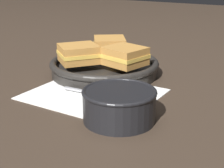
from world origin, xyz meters
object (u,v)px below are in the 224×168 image
object	(u,v)px
soup_bowl	(119,103)
skillet	(104,67)
spoon	(105,95)
sandwich_near_right	(110,46)
sandwich_far_left	(79,54)
sandwich_near_left	(125,56)

from	to	relation	value
soup_bowl	skillet	size ratio (longest dim) A/B	0.49
spoon	sandwich_near_right	bearing A→B (deg)	116.45
skillet	sandwich_far_left	distance (m)	0.08
sandwich_near_right	sandwich_far_left	size ratio (longest dim) A/B	0.99
soup_bowl	sandwich_near_left	size ratio (longest dim) A/B	1.22
sandwich_near_left	sandwich_near_right	distance (m)	0.12
spoon	skillet	xyz separation A→B (m)	(-0.09, 0.15, 0.01)
spoon	sandwich_near_left	bearing A→B (deg)	98.48
skillet	sandwich_near_left	world-z (taller)	sandwich_near_left
skillet	soup_bowl	bearing A→B (deg)	-53.41
skillet	sandwich_near_left	bearing A→B (deg)	-11.44
spoon	sandwich_near_left	world-z (taller)	sandwich_near_left
sandwich_far_left	soup_bowl	bearing A→B (deg)	-39.47
skillet	spoon	bearing A→B (deg)	-58.22
soup_bowl	sandwich_near_left	world-z (taller)	sandwich_near_left
skillet	sandwich_far_left	size ratio (longest dim) A/B	2.23
soup_bowl	sandwich_near_left	bearing A→B (deg)	115.47
skillet	sandwich_near_right	world-z (taller)	sandwich_near_right
spoon	sandwich_near_left	xyz separation A→B (m)	(-0.02, 0.14, 0.06)
skillet	sandwich_near_right	distance (m)	0.08
spoon	soup_bowl	bearing A→B (deg)	-47.69
soup_bowl	skillet	world-z (taller)	soup_bowl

